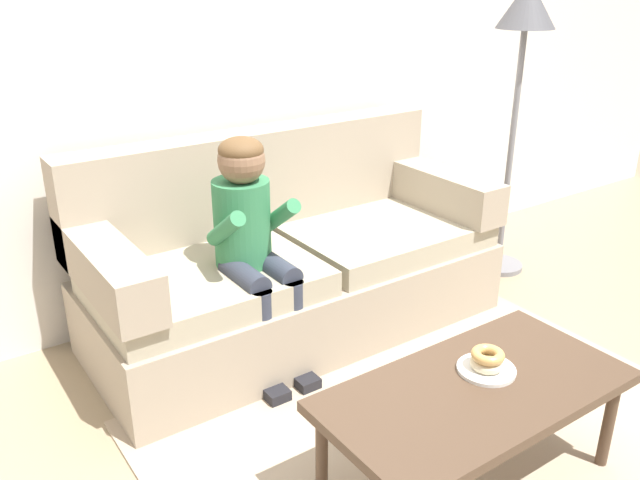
% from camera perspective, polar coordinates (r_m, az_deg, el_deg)
% --- Properties ---
extents(ground, '(10.00, 10.00, 0.00)m').
position_cam_1_polar(ground, '(3.03, 6.91, -13.69)').
color(ground, '#9E896B').
extents(wall_back, '(8.00, 0.10, 2.80)m').
position_cam_1_polar(wall_back, '(3.62, -7.31, 16.34)').
color(wall_back, silver).
rests_on(wall_back, ground).
extents(area_rug, '(2.25, 1.69, 0.01)m').
position_cam_1_polar(area_rug, '(2.88, 10.30, -15.91)').
color(area_rug, tan).
rests_on(area_rug, ground).
extents(couch, '(2.09, 0.90, 1.00)m').
position_cam_1_polar(couch, '(3.42, -2.57, -2.08)').
color(couch, tan).
rests_on(couch, ground).
extents(coffee_table, '(1.12, 0.57, 0.43)m').
position_cam_1_polar(coffee_table, '(2.44, 13.22, -12.97)').
color(coffee_table, '#4C3828').
rests_on(coffee_table, ground).
extents(person_child, '(0.34, 0.58, 1.10)m').
position_cam_1_polar(person_child, '(2.97, -5.96, 0.51)').
color(person_child, '#337A4C').
rests_on(person_child, ground).
extents(plate, '(0.21, 0.21, 0.01)m').
position_cam_1_polar(plate, '(2.50, 14.10, -10.74)').
color(plate, white).
rests_on(plate, coffee_table).
extents(donut, '(0.17, 0.17, 0.04)m').
position_cam_1_polar(donut, '(2.48, 14.16, -10.26)').
color(donut, beige).
rests_on(donut, plate).
extents(donut_second, '(0.17, 0.17, 0.04)m').
position_cam_1_polar(donut_second, '(2.46, 14.24, -9.55)').
color(donut_second, tan).
rests_on(donut_second, donut).
extents(toy_controller, '(0.23, 0.09, 0.05)m').
position_cam_1_polar(toy_controller, '(3.37, 15.18, -9.75)').
color(toy_controller, gold).
rests_on(toy_controller, ground).
extents(floor_lamp, '(0.33, 0.33, 1.72)m').
position_cam_1_polar(floor_lamp, '(4.02, 17.11, 16.28)').
color(floor_lamp, slate).
rests_on(floor_lamp, ground).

